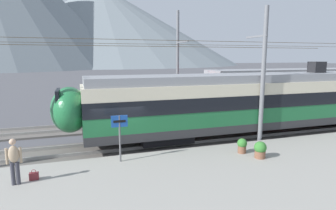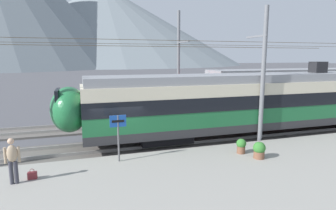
{
  "view_description": "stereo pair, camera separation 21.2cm",
  "coord_description": "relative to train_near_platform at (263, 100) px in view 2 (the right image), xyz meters",
  "views": [
    {
      "loc": [
        -1.81,
        -13.75,
        4.82
      ],
      "look_at": [
        3.51,
        2.57,
        1.93
      ],
      "focal_mm": 30.27,
      "sensor_mm": 36.0,
      "label": 1
    },
    {
      "loc": [
        -1.61,
        -13.81,
        4.82
      ],
      "look_at": [
        3.51,
        2.57,
        1.93
      ],
      "focal_mm": 30.27,
      "sensor_mm": 36.0,
      "label": 2
    }
  ],
  "objects": [
    {
      "name": "passenger_walking",
      "position": [
        -13.1,
        -3.81,
        -0.94
      ],
      "size": [
        0.53,
        0.22,
        1.69
      ],
      "color": "#383842",
      "rests_on": "platform_slab"
    },
    {
      "name": "platform_slab",
      "position": [
        -9.08,
        -5.87,
        -2.05
      ],
      "size": [
        120.0,
        7.93,
        0.34
      ],
      "primitive_type": "cube",
      "color": "gray",
      "rests_on": "ground"
    },
    {
      "name": "track_far",
      "position": [
        -9.08,
        4.96,
        -2.15
      ],
      "size": [
        120.0,
        3.0,
        0.28
      ],
      "color": "#5B5651",
      "rests_on": "ground"
    },
    {
      "name": "catenary_mast_mid",
      "position": [
        -1.25,
        -1.45,
        1.71
      ],
      "size": [
        41.69,
        1.86,
        7.49
      ],
      "color": "slate",
      "rests_on": "ground"
    },
    {
      "name": "mountain_central_peak",
      "position": [
        7.62,
        192.77,
        24.46
      ],
      "size": [
        187.65,
        187.65,
        53.36
      ],
      "primitive_type": "cone",
      "color": "slate",
      "rests_on": "ground"
    },
    {
      "name": "ground_plane",
      "position": [
        -9.08,
        -0.78,
        -2.22
      ],
      "size": [
        400.0,
        400.0,
        0.0
      ],
      "primitive_type": "plane",
      "color": "#4C4C51"
    },
    {
      "name": "potted_plant_platform_edge",
      "position": [
        -3.55,
        -3.37,
        -1.49
      ],
      "size": [
        0.46,
        0.46,
        0.71
      ],
      "color": "brown",
      "rests_on": "platform_slab"
    },
    {
      "name": "track_near",
      "position": [
        -9.08,
        -0.0,
        -2.15
      ],
      "size": [
        120.0,
        3.0,
        0.28
      ],
      "color": "#5B5651",
      "rests_on": "ground"
    },
    {
      "name": "platform_sign",
      "position": [
        -9.21,
        -2.7,
        -0.38
      ],
      "size": [
        0.7,
        0.08,
        2.05
      ],
      "color": "#59595B",
      "rests_on": "platform_slab"
    },
    {
      "name": "potted_plant_by_shelter",
      "position": [
        -3.15,
        -4.21,
        -1.47
      ],
      "size": [
        0.55,
        0.55,
        0.76
      ],
      "color": "brown",
      "rests_on": "platform_slab"
    },
    {
      "name": "handbag_beside_passenger",
      "position": [
        -12.55,
        -3.56,
        -1.74
      ],
      "size": [
        0.32,
        0.18,
        0.4
      ],
      "color": "maroon",
      "rests_on": "platform_slab"
    },
    {
      "name": "train_near_platform",
      "position": [
        0.0,
        0.0,
        0.0
      ],
      "size": [
        24.01,
        2.84,
        4.27
      ],
      "color": "#2D2D30",
      "rests_on": "track_near"
    },
    {
      "name": "catenary_mast_far_side",
      "position": [
        -3.05,
        6.89,
        2.14
      ],
      "size": [
        41.69,
        2.37,
        8.43
      ],
      "color": "slate",
      "rests_on": "ground"
    }
  ]
}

